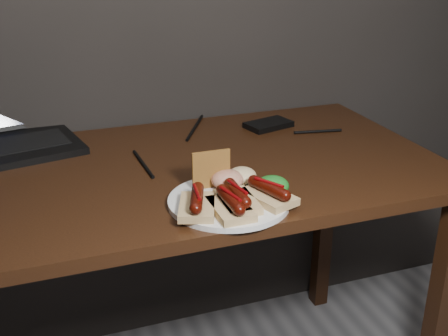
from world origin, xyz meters
TOP-DOWN VIEW (x-y plane):
  - desk at (0.00, 1.38)m, footprint 1.40×0.70m
  - hard_drive at (0.38, 1.58)m, footprint 0.15×0.11m
  - desk_cables at (0.03, 1.52)m, footprint 0.99×0.41m
  - plate at (0.10, 1.15)m, footprint 0.27×0.27m
  - bread_sausage_left at (0.02, 1.12)m, footprint 0.10×0.13m
  - bread_sausage_center at (0.10, 1.11)m, footprint 0.07×0.12m
  - bread_sausage_right at (0.17, 1.11)m, footprint 0.10×0.13m
  - bread_sausage_extra at (0.08, 1.09)m, footprint 0.07×0.12m
  - crispbread at (0.08, 1.21)m, footprint 0.09×0.01m
  - salad_greens at (0.19, 1.14)m, footprint 0.07×0.07m
  - salsa_mound at (0.11, 1.20)m, footprint 0.07×0.07m
  - coleslaw_mound at (0.15, 1.21)m, footprint 0.06×0.06m

SIDE VIEW (x-z plane):
  - desk at x=0.00m, z-range 0.29..1.04m
  - desk_cables at x=0.03m, z-range 0.75..0.76m
  - plate at x=0.10m, z-range 0.75..0.76m
  - hard_drive at x=0.38m, z-range 0.75..0.77m
  - bread_sausage_left at x=0.02m, z-range 0.76..0.80m
  - bread_sausage_center at x=0.10m, z-range 0.76..0.80m
  - bread_sausage_right at x=0.17m, z-range 0.76..0.80m
  - bread_sausage_extra at x=0.08m, z-range 0.76..0.80m
  - coleslaw_mound at x=0.15m, z-range 0.76..0.80m
  - salad_greens at x=0.19m, z-range 0.76..0.80m
  - salsa_mound at x=0.11m, z-range 0.76..0.80m
  - crispbread at x=0.08m, z-range 0.76..0.85m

